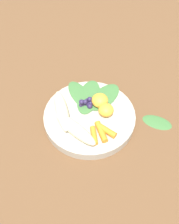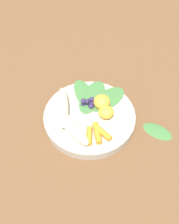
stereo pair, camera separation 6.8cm
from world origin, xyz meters
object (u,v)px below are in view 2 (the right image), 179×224
bowl (89,117)px  banana_peeled_left (71,127)px  orange_segment_near (101,101)px  banana_peeled_right (62,107)px  kale_leaf_stray (158,131)px

bowl → banana_peeled_left: banana_peeled_left is taller
banana_peeled_left → orange_segment_near: size_ratio=3.02×
banana_peeled_right → orange_segment_near: same height
bowl → kale_leaf_stray: (-0.15, -0.11, -0.01)m
orange_segment_near → kale_leaf_stray: bearing=-156.8°
bowl → kale_leaf_stray: size_ratio=3.03×
banana_peeled_left → kale_leaf_stray: (-0.14, -0.18, -0.04)m
orange_segment_near → kale_leaf_stray: (-0.15, -0.07, -0.04)m
banana_peeled_left → kale_leaf_stray: banana_peeled_left is taller
bowl → banana_peeled_right: banana_peeled_right is taller
orange_segment_near → kale_leaf_stray: size_ratio=0.56×
bowl → kale_leaf_stray: bowl is taller
bowl → banana_peeled_right: (0.06, 0.05, 0.03)m
banana_peeled_left → kale_leaf_stray: size_ratio=1.68×
orange_segment_near → bowl: bearing=94.3°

